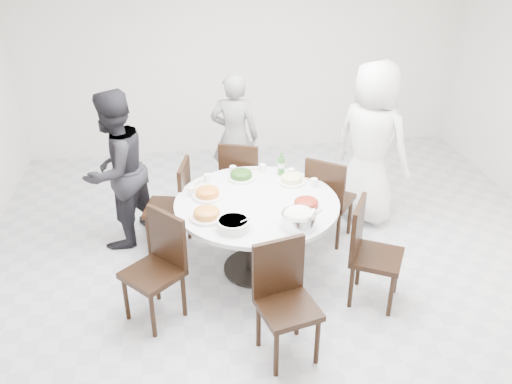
{
  "coord_description": "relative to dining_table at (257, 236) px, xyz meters",
  "views": [
    {
      "loc": [
        -0.92,
        -4.2,
        3.13
      ],
      "look_at": [
        -0.28,
        0.09,
        0.82
      ],
      "focal_mm": 38.0,
      "sensor_mm": 36.0,
      "label": 1
    }
  ],
  "objects": [
    {
      "name": "dish_greens",
      "position": [
        -0.08,
        0.47,
        0.41
      ],
      "size": [
        0.27,
        0.27,
        0.07
      ],
      "primitive_type": "cylinder",
      "color": "white",
      "rests_on": "dining_table"
    },
    {
      "name": "chopsticks",
      "position": [
        -0.03,
        0.63,
        0.38
      ],
      "size": [
        0.24,
        0.04,
        0.01
      ],
      "primitive_type": null,
      "color": "tan",
      "rests_on": "dining_table"
    },
    {
      "name": "chair_n",
      "position": [
        -0.0,
        1.02,
        0.1
      ],
      "size": [
        0.54,
        0.54,
        0.95
      ],
      "primitive_type": "cube",
      "rotation": [
        0.0,
        0.0,
        2.79
      ],
      "color": "black",
      "rests_on": "floor"
    },
    {
      "name": "dish_orange",
      "position": [
        -0.44,
        0.15,
        0.41
      ],
      "size": [
        0.28,
        0.28,
        0.08
      ],
      "primitive_type": "cylinder",
      "color": "white",
      "rests_on": "dining_table"
    },
    {
      "name": "dining_table",
      "position": [
        0.0,
        0.0,
        0.0
      ],
      "size": [
        1.5,
        1.5,
        0.75
      ],
      "primitive_type": "cylinder",
      "color": "white",
      "rests_on": "floor"
    },
    {
      "name": "diner_right",
      "position": [
        1.35,
        0.81,
        0.51
      ],
      "size": [
        1.0,
        1.03,
        1.78
      ],
      "primitive_type": "imported",
      "rotation": [
        0.0,
        0.0,
        2.28
      ],
      "color": "white",
      "rests_on": "floor"
    },
    {
      "name": "chair_nw",
      "position": [
        -0.82,
        0.52,
        0.1
      ],
      "size": [
        0.5,
        0.5,
        0.95
      ],
      "primitive_type": "cube",
      "rotation": [
        0.0,
        0.0,
        4.48
      ],
      "color": "black",
      "rests_on": "floor"
    },
    {
      "name": "chair_sw",
      "position": [
        -0.95,
        -0.56,
        0.1
      ],
      "size": [
        0.59,
        0.59,
        0.95
      ],
      "primitive_type": "cube",
      "rotation": [
        0.0,
        0.0,
        5.44
      ],
      "color": "black",
      "rests_on": "floor"
    },
    {
      "name": "dish_pale",
      "position": [
        0.39,
        0.31,
        0.41
      ],
      "size": [
        0.26,
        0.26,
        0.07
      ],
      "primitive_type": "cylinder",
      "color": "white",
      "rests_on": "dining_table"
    },
    {
      "name": "floor",
      "position": [
        0.28,
        -0.04,
        -0.38
      ],
      "size": [
        6.0,
        6.0,
        0.01
      ],
      "primitive_type": "cube",
      "color": "silver",
      "rests_on": "ground"
    },
    {
      "name": "soup_bowl",
      "position": [
        -0.26,
        -0.44,
        0.42
      ],
      "size": [
        0.28,
        0.28,
        0.08
      ],
      "primitive_type": "cylinder",
      "color": "white",
      "rests_on": "dining_table"
    },
    {
      "name": "beverage_bottle",
      "position": [
        0.32,
        0.52,
        0.49
      ],
      "size": [
        0.07,
        0.07,
        0.24
      ],
      "primitive_type": "cylinder",
      "color": "#2C6628",
      "rests_on": "dining_table"
    },
    {
      "name": "diner_left",
      "position": [
        -1.3,
        0.72,
        0.44
      ],
      "size": [
        0.96,
        1.0,
        1.63
      ],
      "primitive_type": "imported",
      "rotation": [
        0.0,
        0.0,
        4.08
      ],
      "color": "black",
      "rests_on": "floor"
    },
    {
      "name": "tea_cups",
      "position": [
        -0.03,
        0.62,
        0.42
      ],
      "size": [
        0.07,
        0.07,
        0.08
      ],
      "primitive_type": "cylinder",
      "color": "white",
      "rests_on": "dining_table"
    },
    {
      "name": "dish_tofu",
      "position": [
        -0.47,
        -0.23,
        0.41
      ],
      "size": [
        0.29,
        0.29,
        0.08
      ],
      "primitive_type": "cylinder",
      "color": "white",
      "rests_on": "dining_table"
    },
    {
      "name": "chair_ne",
      "position": [
        0.83,
        0.46,
        0.1
      ],
      "size": [
        0.59,
        0.59,
        0.95
      ],
      "primitive_type": "cube",
      "rotation": [
        0.0,
        0.0,
        2.49
      ],
      "color": "black",
      "rests_on": "floor"
    },
    {
      "name": "dish_redbrown",
      "position": [
        0.41,
        -0.19,
        0.41
      ],
      "size": [
        0.28,
        0.28,
        0.07
      ],
      "primitive_type": "cylinder",
      "color": "white",
      "rests_on": "dining_table"
    },
    {
      "name": "wall_back",
      "position": [
        0.28,
        2.96,
        1.02
      ],
      "size": [
        6.0,
        0.01,
        2.8
      ],
      "primitive_type": "cube",
      "color": "white",
      "rests_on": "ground"
    },
    {
      "name": "rice_bowl",
      "position": [
        0.28,
        -0.48,
        0.44
      ],
      "size": [
        0.29,
        0.29,
        0.13
      ],
      "primitive_type": "cylinder",
      "color": "silver",
      "rests_on": "dining_table"
    },
    {
      "name": "chair_se",
      "position": [
        0.95,
        -0.6,
        0.1
      ],
      "size": [
        0.57,
        0.57,
        0.95
      ],
      "primitive_type": "cube",
      "rotation": [
        0.0,
        0.0,
        7.35
      ],
      "color": "black",
      "rests_on": "floor"
    },
    {
      "name": "diner_middle",
      "position": [
        -0.03,
        1.53,
        0.38
      ],
      "size": [
        0.63,
        0.49,
        1.52
      ],
      "primitive_type": "imported",
      "rotation": [
        0.0,
        0.0,
        2.89
      ],
      "color": "black",
      "rests_on": "floor"
    },
    {
      "name": "chair_s",
      "position": [
        0.07,
        -1.14,
        0.1
      ],
      "size": [
        0.51,
        0.51,
        0.95
      ],
      "primitive_type": "cube",
      "rotation": [
        0.0,
        0.0,
        6.52
      ],
      "color": "black",
      "rests_on": "floor"
    }
  ]
}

